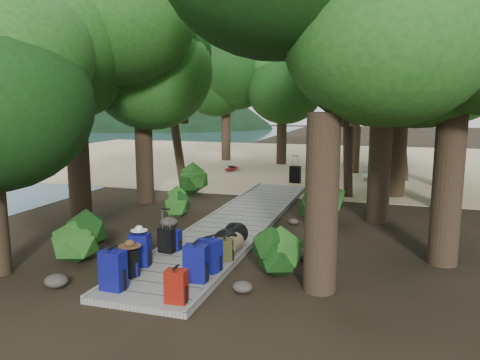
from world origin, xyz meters
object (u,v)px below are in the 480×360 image
(duffel_right_khaki, at_px, (231,244))
(lone_suitcase_on_sand, at_px, (295,174))
(backpack_left_a, at_px, (113,268))
(backpack_left_b, at_px, (129,261))
(backpack_right_d, at_px, (225,249))
(suitcase_on_boardwalk, at_px, (166,240))
(backpack_right_c, at_px, (210,253))
(backpack_left_c, at_px, (140,248))
(backpack_left_d, at_px, (173,239))
(backpack_right_b, at_px, (196,261))
(sun_lounger, at_px, (368,173))
(duffel_right_black, at_px, (231,236))
(backpack_right_a, at_px, (176,284))
(kayak, at_px, (232,168))

(duffel_right_khaki, relative_size, lone_suitcase_on_sand, 0.86)
(backpack_left_a, distance_m, duffel_right_khaki, 2.91)
(duffel_right_khaki, xyz_separation_m, lone_suitcase_on_sand, (-0.44, 10.24, 0.06))
(backpack_left_a, relative_size, backpack_left_b, 1.31)
(backpack_right_d, height_order, suitcase_on_boardwalk, suitcase_on_boardwalk)
(lone_suitcase_on_sand, bearing_deg, backpack_left_a, -88.29)
(backpack_left_b, xyz_separation_m, backpack_right_c, (1.40, 0.74, 0.06))
(backpack_left_c, bearing_deg, backpack_left_d, 72.88)
(backpack_right_b, height_order, sun_lounger, backpack_right_b)
(backpack_left_d, bearing_deg, sun_lounger, 71.61)
(duffel_right_khaki, bearing_deg, backpack_left_b, -122.64)
(duffel_right_black, bearing_deg, backpack_right_d, -70.12)
(backpack_left_d, distance_m, lone_suitcase_on_sand, 10.42)
(backpack_right_a, bearing_deg, suitcase_on_boardwalk, 115.84)
(backpack_left_a, xyz_separation_m, duffel_right_black, (1.24, 3.04, -0.16))
(backpack_right_b, bearing_deg, backpack_right_a, -92.05)
(duffel_right_khaki, relative_size, duffel_right_black, 0.79)
(backpack_left_d, relative_size, backpack_right_d, 0.98)
(backpack_left_c, height_order, backpack_right_d, backpack_left_c)
(backpack_left_c, bearing_deg, backpack_right_d, 19.09)
(sun_lounger, bearing_deg, duffel_right_khaki, -101.10)
(lone_suitcase_on_sand, height_order, kayak, lone_suitcase_on_sand)
(suitcase_on_boardwalk, bearing_deg, duffel_right_black, 40.59)
(backpack_left_b, height_order, backpack_right_b, backpack_right_b)
(backpack_left_a, relative_size, suitcase_on_boardwalk, 1.44)
(backpack_right_d, height_order, duffel_right_black, backpack_right_d)
(suitcase_on_boardwalk, relative_size, sun_lounger, 0.34)
(backpack_right_d, distance_m, duffel_right_khaki, 0.51)
(kayak, bearing_deg, lone_suitcase_on_sand, -24.56)
(backpack_right_a, height_order, kayak, backpack_right_a)
(backpack_right_d, bearing_deg, duffel_right_black, 89.03)
(backpack_right_c, relative_size, sun_lounger, 0.45)
(backpack_left_d, bearing_deg, backpack_right_d, -15.99)
(backpack_right_b, height_order, backpack_right_c, backpack_right_b)
(backpack_right_a, relative_size, backpack_right_d, 1.20)
(backpack_left_a, relative_size, backpack_right_a, 1.27)
(backpack_right_d, xyz_separation_m, suitcase_on_boardwalk, (-1.44, 0.16, 0.01))
(backpack_left_b, xyz_separation_m, duffel_right_khaki, (1.44, 1.90, -0.10))
(duffel_right_black, bearing_deg, lone_suitcase_on_sand, 101.56)
(kayak, bearing_deg, sun_lounger, 4.49)
(backpack_left_d, bearing_deg, duffel_right_black, 26.25)
(duffel_right_khaki, bearing_deg, suitcase_on_boardwalk, -161.29)
(lone_suitcase_on_sand, relative_size, sun_lounger, 0.44)
(backpack_left_d, height_order, backpack_right_d, backpack_right_d)
(backpack_left_a, bearing_deg, duffel_right_black, 70.08)
(backpack_left_d, bearing_deg, duffel_right_khaki, 4.96)
(backpack_right_b, xyz_separation_m, lone_suitcase_on_sand, (-0.33, 11.99, -0.13))
(backpack_right_a, height_order, backpack_right_c, backpack_right_c)
(backpack_left_b, xyz_separation_m, sun_lounger, (4.01, 14.04, -0.14))
(backpack_left_b, height_order, backpack_right_a, backpack_right_a)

